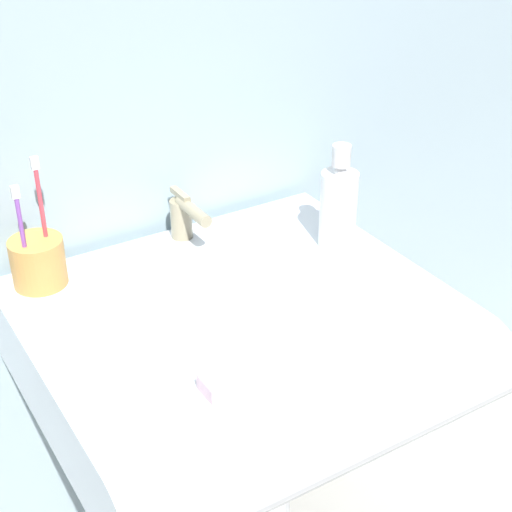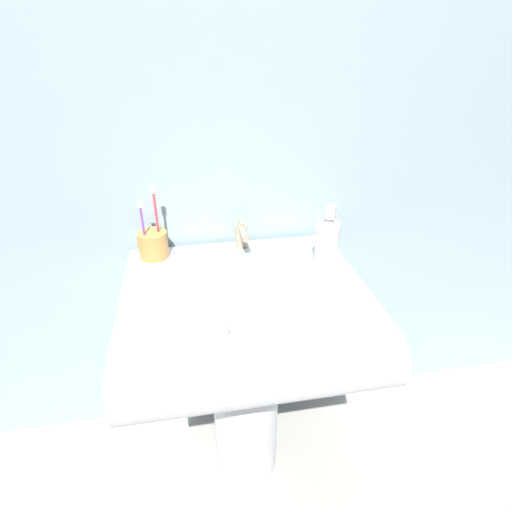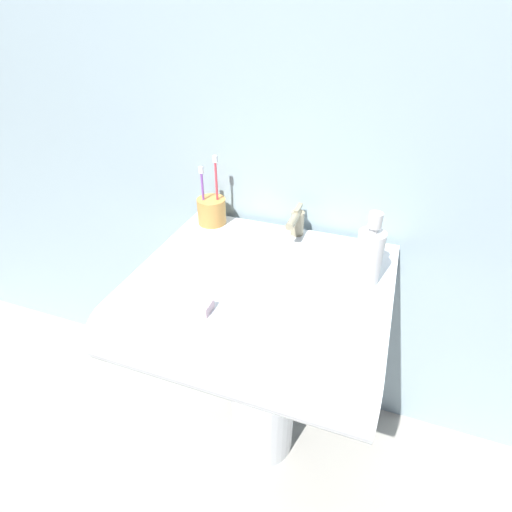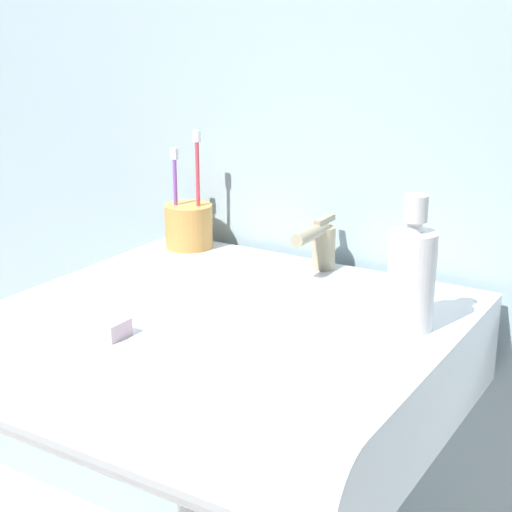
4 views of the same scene
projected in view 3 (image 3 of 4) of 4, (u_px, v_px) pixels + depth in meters
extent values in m
plane|color=#ADA89E|center=(262.00, 440.00, 1.42)|extent=(6.00, 6.00, 0.00)
cube|color=#9EB7C1|center=(305.00, 56.00, 1.00)|extent=(5.00, 0.05, 2.40)
cylinder|color=white|center=(263.00, 385.00, 1.26)|extent=(0.21, 0.21, 0.59)
cube|color=white|center=(265.00, 294.00, 1.06)|extent=(0.63, 0.50, 0.14)
cylinder|color=white|center=(227.00, 363.00, 0.86)|extent=(0.63, 0.14, 0.14)
cylinder|color=tan|center=(297.00, 223.00, 1.16)|extent=(0.04, 0.04, 0.07)
cylinder|color=tan|center=(294.00, 219.00, 1.11)|extent=(0.02, 0.10, 0.02)
cube|color=tan|center=(298.00, 208.00, 1.14)|extent=(0.01, 0.06, 0.01)
cylinder|color=#D19347|center=(212.00, 211.00, 1.22)|extent=(0.09, 0.09, 0.08)
cylinder|color=purple|center=(203.00, 197.00, 1.19)|extent=(0.01, 0.01, 0.15)
cube|color=white|center=(201.00, 170.00, 1.14)|extent=(0.01, 0.01, 0.02)
cylinder|color=#D83F4C|center=(217.00, 191.00, 1.18)|extent=(0.01, 0.01, 0.18)
cube|color=white|center=(215.00, 159.00, 1.13)|extent=(0.01, 0.01, 0.02)
cylinder|color=white|center=(368.00, 258.00, 0.95)|extent=(0.06, 0.06, 0.14)
cylinder|color=silver|center=(374.00, 230.00, 0.91)|extent=(0.02, 0.02, 0.01)
cylinder|color=silver|center=(375.00, 220.00, 0.90)|extent=(0.03, 0.03, 0.04)
cube|color=silver|center=(193.00, 304.00, 0.89)|extent=(0.08, 0.04, 0.02)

